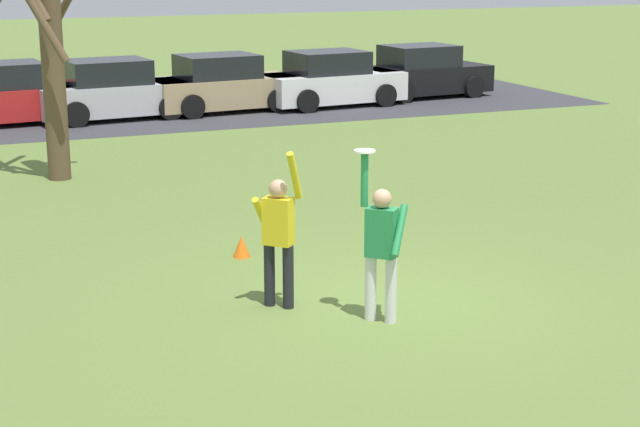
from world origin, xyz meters
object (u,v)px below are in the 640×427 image
(person_catcher, at_px, (381,244))
(field_cone_orange, at_px, (242,246))
(person_defender, at_px, (278,232))
(parked_car_tan, at_px, (222,85))
(bare_tree_tall, at_px, (48,35))
(parked_car_red, at_px, (6,96))
(parked_car_silver, at_px, (112,92))
(frisbee_disc, at_px, (365,151))
(parked_car_black, at_px, (422,73))
(parked_car_white, at_px, (331,81))

(person_catcher, distance_m, field_cone_orange, 3.40)
(person_catcher, relative_size, person_defender, 1.02)
(parked_car_tan, bearing_deg, bare_tree_tall, -133.27)
(person_defender, distance_m, parked_car_red, 16.14)
(parked_car_silver, bearing_deg, person_defender, -99.30)
(parked_car_tan, bearing_deg, field_cone_orange, -111.45)
(person_defender, distance_m, frisbee_disc, 1.59)
(parked_car_red, distance_m, bare_tree_tall, 7.63)
(parked_car_tan, distance_m, field_cone_orange, 14.29)
(person_defender, xyz_separation_m, parked_car_black, (10.72, 16.48, -0.25))
(person_defender, xyz_separation_m, parked_car_silver, (1.04, 15.82, -0.25))
(person_defender, bearing_deg, parked_car_black, 101.95)
(person_catcher, height_order, parked_car_black, person_catcher)
(person_catcher, distance_m, bare_tree_tall, 10.15)
(parked_car_red, xyz_separation_m, parked_car_white, (9.05, -0.25, 0.00))
(person_defender, bearing_deg, parked_car_tan, 120.46)
(frisbee_disc, bearing_deg, bare_tree_tall, 103.47)
(person_catcher, relative_size, parked_car_silver, 0.49)
(frisbee_disc, xyz_separation_m, field_cone_orange, (-0.57, 3.06, -1.93))
(parked_car_red, xyz_separation_m, bare_tree_tall, (0.19, -7.34, 2.10))
(person_defender, relative_size, parked_car_silver, 0.48)
(person_catcher, distance_m, parked_car_red, 17.22)
(person_catcher, relative_size, parked_car_black, 0.49)
(parked_car_black, relative_size, bare_tree_tall, 0.77)
(parked_car_black, bearing_deg, bare_tree_tall, -153.10)
(parked_car_silver, distance_m, parked_car_white, 6.35)
(field_cone_orange, bearing_deg, person_defender, -96.01)
(parked_car_silver, distance_m, field_cone_orange, 13.60)
(parked_car_white, bearing_deg, parked_car_red, 172.87)
(person_defender, distance_m, parked_car_black, 19.66)
(frisbee_disc, relative_size, parked_car_silver, 0.06)
(parked_car_tan, relative_size, parked_car_black, 1.00)
(person_defender, bearing_deg, frisbee_disc, 0.00)
(parked_car_black, bearing_deg, parked_car_white, -174.17)
(parked_car_white, bearing_deg, field_cone_orange, -123.37)
(parked_car_black, bearing_deg, frisbee_disc, -125.41)
(parked_car_tan, bearing_deg, person_catcher, -106.20)
(bare_tree_tall, distance_m, field_cone_orange, 7.20)
(person_defender, xyz_separation_m, field_cone_orange, (0.24, 2.26, -0.82))
(parked_car_black, bearing_deg, parked_car_red, 176.40)
(frisbee_disc, relative_size, bare_tree_tall, 0.05)
(parked_car_white, xyz_separation_m, bare_tree_tall, (-8.86, -7.09, 2.10))
(person_catcher, height_order, person_defender, person_catcher)
(person_defender, distance_m, parked_car_silver, 15.85)
(parked_car_tan, bearing_deg, parked_car_white, -8.88)
(parked_car_red, distance_m, parked_car_white, 9.06)
(bare_tree_tall, height_order, field_cone_orange, bare_tree_tall)
(bare_tree_tall, relative_size, field_cone_orange, 17.31)
(person_defender, bearing_deg, person_catcher, 0.00)
(person_catcher, relative_size, bare_tree_tall, 0.38)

